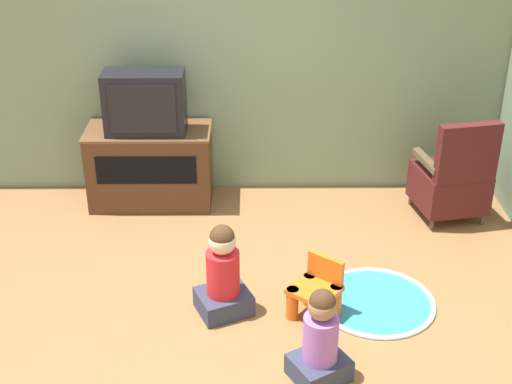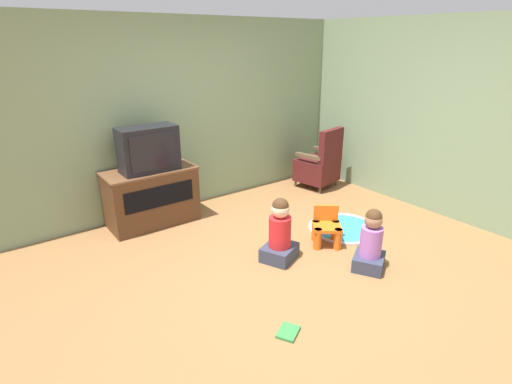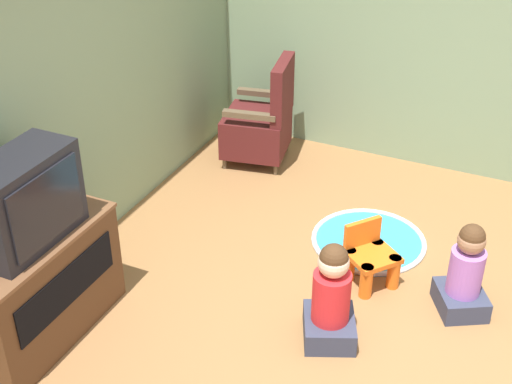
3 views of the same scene
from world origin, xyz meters
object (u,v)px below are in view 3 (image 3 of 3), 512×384
object	(u,v)px
tv_cabinet	(33,284)
child_watching_center	(331,299)
television	(23,201)
black_armchair	(261,123)
child_watching_left	(465,274)
yellow_kid_chair	(370,260)

from	to	relation	value
tv_cabinet	child_watching_center	world-z (taller)	tv_cabinet
tv_cabinet	television	size ratio (longest dim) A/B	1.61
black_armchair	child_watching_left	bearing A→B (deg)	45.93
child_watching_left	child_watching_center	world-z (taller)	child_watching_center
child_watching_center	television	bearing A→B (deg)	90.07
child_watching_left	child_watching_center	size ratio (longest dim) A/B	0.94
tv_cabinet	black_armchair	distance (m)	2.67
black_armchair	child_watching_center	world-z (taller)	black_armchair
television	child_watching_left	bearing A→B (deg)	-59.97
television	black_armchair	size ratio (longest dim) A/B	0.72
tv_cabinet	child_watching_left	distance (m)	2.71
television	black_armchair	xyz separation A→B (m)	(2.65, -0.26, -0.62)
tv_cabinet	television	world-z (taller)	television
television	tv_cabinet	bearing A→B (deg)	90.00
black_armchair	yellow_kid_chair	xyz separation A→B (m)	(-1.29, -1.41, -0.18)
child_watching_center	black_armchair	bearing A→B (deg)	11.28
black_armchair	child_watching_center	bearing A→B (deg)	23.72
tv_cabinet	child_watching_center	distance (m)	1.82
television	yellow_kid_chair	world-z (taller)	television
television	child_watching_center	xyz separation A→B (m)	(0.71, -1.62, -0.68)
black_armchair	tv_cabinet	bearing A→B (deg)	-17.96
television	black_armchair	distance (m)	2.74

